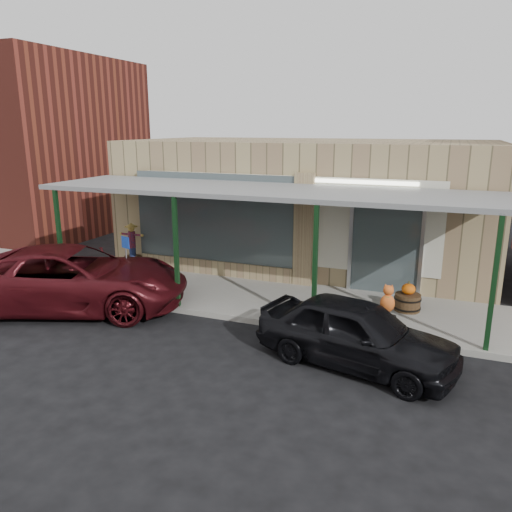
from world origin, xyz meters
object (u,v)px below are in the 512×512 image
at_px(parked_sedan, 356,333).
at_px(car_maroon, 72,279).
at_px(barrel_scarecrow, 133,252).
at_px(handicap_sign, 126,256).
at_px(barrel_pumpkin, 408,300).

relative_size(parked_sedan, car_maroon, 0.73).
height_order(barrel_scarecrow, handicap_sign, handicap_sign).
relative_size(barrel_scarecrow, car_maroon, 0.25).
relative_size(barrel_pumpkin, parked_sedan, 0.18).
bearing_deg(barrel_pumpkin, barrel_scarecrow, 174.38).
distance_m(barrel_pumpkin, car_maroon, 8.63).
bearing_deg(car_maroon, parked_sedan, -114.34).
relative_size(barrel_pumpkin, car_maroon, 0.13).
xyz_separation_m(handicap_sign, car_maroon, (-0.77, -1.30, -0.35)).
distance_m(barrel_scarecrow, handicap_sign, 2.58).
bearing_deg(handicap_sign, parked_sedan, 4.28).
distance_m(barrel_scarecrow, barrel_pumpkin, 8.81).
relative_size(handicap_sign, parked_sedan, 0.37).
relative_size(barrel_scarecrow, handicap_sign, 0.94).
height_order(handicap_sign, car_maroon, handicap_sign).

